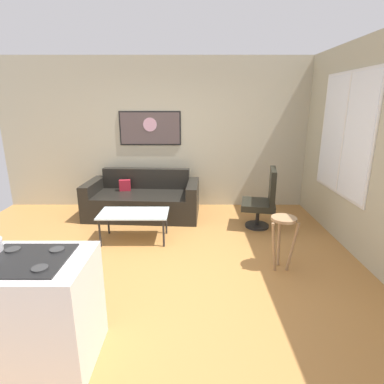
# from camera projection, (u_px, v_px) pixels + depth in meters

# --- Properties ---
(ground) EXTENTS (6.40, 6.40, 0.04)m
(ground) POSITION_uv_depth(u_px,v_px,m) (158.00, 266.00, 3.97)
(ground) COLOR #AB743B
(back_wall) EXTENTS (6.40, 0.05, 2.80)m
(back_wall) POSITION_uv_depth(u_px,v_px,m) (169.00, 135.00, 5.90)
(back_wall) COLOR #AFA88D
(back_wall) RESTS_ON ground
(right_wall) EXTENTS (0.05, 6.40, 2.80)m
(right_wall) POSITION_uv_depth(u_px,v_px,m) (367.00, 151.00, 3.87)
(right_wall) COLOR #B2AB8C
(right_wall) RESTS_ON ground
(couch) EXTENTS (2.03, 1.04, 0.80)m
(couch) POSITION_uv_depth(u_px,v_px,m) (142.00, 201.00, 5.60)
(couch) COLOR black
(couch) RESTS_ON ground
(coffee_table) EXTENTS (1.01, 0.55, 0.43)m
(coffee_table) POSITION_uv_depth(u_px,v_px,m) (133.00, 215.00, 4.56)
(coffee_table) COLOR silver
(coffee_table) RESTS_ON ground
(armchair) EXTENTS (0.63, 0.65, 0.99)m
(armchair) POSITION_uv_depth(u_px,v_px,m) (263.00, 200.00, 5.01)
(armchair) COLOR black
(armchair) RESTS_ON ground
(bar_stool) EXTENTS (0.35, 0.34, 0.68)m
(bar_stool) POSITION_uv_depth(u_px,v_px,m) (282.00, 230.00, 3.72)
(bar_stool) COLOR #9D7852
(bar_stool) RESTS_ON ground
(kitchen_counter) EXTENTS (1.40, 0.67, 0.90)m
(kitchen_counter) POSITION_uv_depth(u_px,v_px,m) (0.00, 312.00, 2.37)
(kitchen_counter) COLOR silver
(kitchen_counter) RESTS_ON ground
(wall_painting) EXTENTS (1.16, 0.03, 0.63)m
(wall_painting) POSITION_uv_depth(u_px,v_px,m) (149.00, 128.00, 5.82)
(wall_painting) COLOR black
(window) EXTENTS (0.03, 1.53, 1.73)m
(window) POSITION_uv_depth(u_px,v_px,m) (343.00, 135.00, 4.40)
(window) COLOR silver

